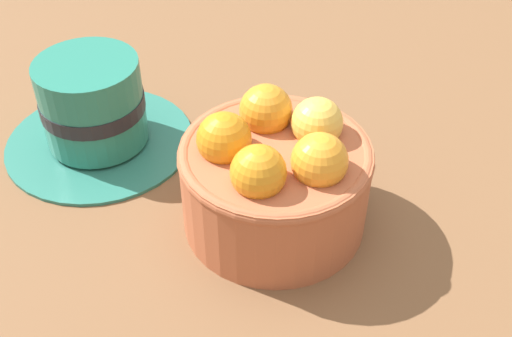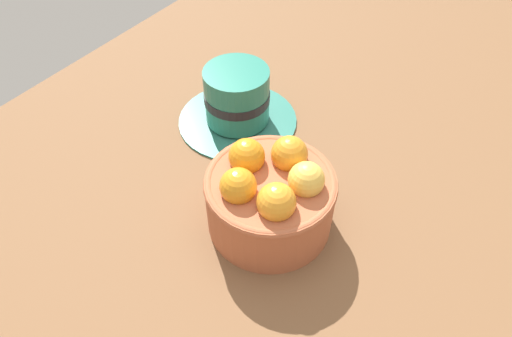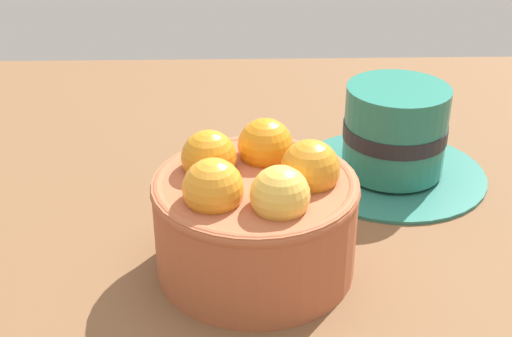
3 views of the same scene
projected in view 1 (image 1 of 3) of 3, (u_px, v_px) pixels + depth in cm
name	position (u px, v px, depth cm)	size (l,w,h in cm)	color
ground_plane	(273.00, 240.00, 49.76)	(139.30, 84.64, 4.49)	brown
terracotta_bowl	(275.00, 176.00, 45.41)	(13.68, 13.68, 9.57)	#AD5938
coffee_cup	(94.00, 110.00, 53.09)	(16.00, 16.00, 7.99)	#286E60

